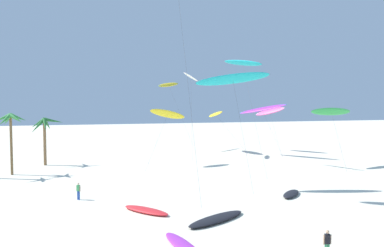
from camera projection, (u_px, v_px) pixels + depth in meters
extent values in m
cylinder|color=brown|center=(11.00, 145.00, 44.06)|extent=(0.31, 0.31, 7.54)
cone|color=#33843D|center=(18.00, 118.00, 43.99)|extent=(2.12, 0.85, 1.22)
cone|color=#33843D|center=(16.00, 119.00, 44.68)|extent=(1.65, 1.94, 1.48)
cone|color=#33843D|center=(7.00, 120.00, 44.33)|extent=(1.62, 1.84, 1.68)
cone|color=#33843D|center=(2.00, 118.00, 43.56)|extent=(2.08, 0.69, 1.28)
cone|color=#33843D|center=(5.00, 120.00, 43.14)|extent=(1.66, 1.86, 1.61)
cone|color=#33843D|center=(15.00, 118.00, 43.34)|extent=(1.76, 1.94, 1.12)
cylinder|color=olive|center=(45.00, 142.00, 51.01)|extent=(0.42, 0.42, 6.71)
cone|color=#23662D|center=(54.00, 121.00, 51.15)|extent=(2.68, 0.64, 1.04)
cone|color=#23662D|center=(47.00, 124.00, 51.89)|extent=(1.23, 2.45, 2.06)
cone|color=#23662D|center=(38.00, 124.00, 51.17)|extent=(2.46, 1.82, 1.75)
cone|color=#23662D|center=(38.00, 126.00, 50.18)|extent=(2.20, 1.68, 2.22)
cone|color=#23662D|center=(45.00, 125.00, 49.94)|extent=(1.06, 2.50, 1.99)
ellipsoid|color=#EA5193|center=(270.00, 111.00, 66.07)|extent=(4.08, 6.02, 2.53)
ellipsoid|color=white|center=(270.00, 111.00, 66.06)|extent=(3.55, 5.63, 1.81)
cylinder|color=#4C4C51|center=(275.00, 133.00, 63.80)|extent=(0.43, 5.07, 7.43)
cylinder|color=#4C4C51|center=(189.00, 91.00, 31.34)|extent=(1.20, 3.97, 20.09)
ellipsoid|color=yellow|center=(215.00, 114.00, 64.76)|extent=(1.82, 5.92, 1.91)
ellipsoid|color=orange|center=(215.00, 114.00, 64.76)|extent=(0.74, 5.92, 1.24)
cylinder|color=#4C4C51|center=(233.00, 136.00, 60.68)|extent=(2.85, 9.76, 6.96)
ellipsoid|color=green|center=(331.00, 112.00, 50.31)|extent=(7.88, 2.51, 1.43)
ellipsoid|color=purple|center=(331.00, 111.00, 50.31)|extent=(7.91, 1.92, 0.63)
cylinder|color=#4C4C51|center=(339.00, 141.00, 48.24)|extent=(0.90, 4.53, 7.76)
ellipsoid|color=purple|center=(262.00, 109.00, 59.29)|extent=(5.93, 7.96, 2.42)
ellipsoid|color=blue|center=(262.00, 109.00, 59.29)|extent=(5.42, 7.61, 1.95)
cylinder|color=#4C4C51|center=(273.00, 133.00, 58.64)|extent=(2.67, 2.63, 7.99)
ellipsoid|color=#19B2B7|center=(242.00, 63.00, 50.15)|extent=(3.96, 6.31, 1.83)
ellipsoid|color=black|center=(242.00, 63.00, 50.15)|extent=(3.59, 6.12, 1.32)
cylinder|color=#4C4C51|center=(254.00, 116.00, 45.90)|extent=(0.93, 9.47, 14.74)
ellipsoid|color=yellow|center=(169.00, 85.00, 68.64)|extent=(5.58, 5.09, 1.75)
ellipsoid|color=#19B2B7|center=(169.00, 85.00, 68.63)|extent=(5.24, 4.77, 1.27)
cylinder|color=#4C4C51|center=(182.00, 118.00, 66.23)|extent=(3.58, 6.81, 12.62)
ellipsoid|color=yellow|center=(168.00, 114.00, 51.11)|extent=(5.64, 1.98, 2.28)
ellipsoid|color=purple|center=(168.00, 114.00, 51.10)|extent=(5.50, 1.42, 1.57)
cylinder|color=#4C4C51|center=(157.00, 142.00, 48.75)|extent=(3.98, 4.22, 7.40)
ellipsoid|color=#19B2B7|center=(233.00, 79.00, 36.60)|extent=(7.97, 2.95, 2.15)
ellipsoid|color=black|center=(233.00, 79.00, 36.60)|extent=(7.87, 2.21, 1.45)
cylinder|color=#4C4C51|center=(243.00, 135.00, 35.76)|extent=(1.17, 2.77, 11.47)
ellipsoid|color=white|center=(191.00, 77.00, 59.71)|extent=(4.12, 4.22, 1.75)
ellipsoid|color=#EA5193|center=(191.00, 77.00, 59.71)|extent=(3.61, 3.66, 1.45)
cylinder|color=#4C4C51|center=(192.00, 117.00, 57.67)|extent=(1.12, 4.75, 13.47)
ellipsoid|color=black|center=(217.00, 219.00, 26.75)|extent=(5.74, 3.88, 0.36)
ellipsoid|color=#EA5193|center=(217.00, 218.00, 26.74)|extent=(2.85, 2.27, 0.21)
ellipsoid|color=black|center=(291.00, 194.00, 34.13)|extent=(3.42, 3.34, 0.37)
ellipsoid|color=white|center=(291.00, 194.00, 34.13)|extent=(1.87, 1.85, 0.22)
ellipsoid|color=red|center=(146.00, 210.00, 28.90)|extent=(3.89, 4.26, 0.34)
ellipsoid|color=#19B2B7|center=(146.00, 210.00, 28.90)|extent=(2.12, 2.23, 0.20)
ellipsoid|color=purple|center=(183.00, 246.00, 21.72)|extent=(2.02, 5.08, 0.28)
ellipsoid|color=black|center=(183.00, 246.00, 21.72)|extent=(1.35, 2.37, 0.17)
cube|color=black|center=(327.00, 239.00, 20.37)|extent=(0.33, 0.25, 0.57)
cylinder|color=tan|center=(324.00, 240.00, 20.35)|extent=(0.09, 0.09, 0.56)
cylinder|color=tan|center=(331.00, 239.00, 20.40)|extent=(0.09, 0.09, 0.56)
sphere|color=tan|center=(327.00, 232.00, 20.35)|extent=(0.21, 0.21, 0.21)
cylinder|color=#284CA3|center=(79.00, 195.00, 32.63)|extent=(0.14, 0.14, 0.83)
cylinder|color=#284CA3|center=(78.00, 195.00, 32.71)|extent=(0.14, 0.14, 0.83)
cube|color=#338C4C|center=(78.00, 188.00, 32.63)|extent=(0.36, 0.35, 0.54)
cylinder|color=beige|center=(80.00, 189.00, 32.54)|extent=(0.09, 0.09, 0.56)
cylinder|color=beige|center=(77.00, 188.00, 32.73)|extent=(0.09, 0.09, 0.56)
sphere|color=beige|center=(78.00, 184.00, 32.61)|extent=(0.21, 0.21, 0.21)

